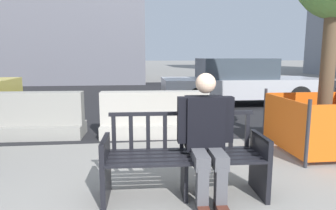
{
  "coord_description": "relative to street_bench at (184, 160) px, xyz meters",
  "views": [
    {
      "loc": [
        -0.43,
        -2.39,
        1.48
      ],
      "look_at": [
        0.08,
        2.08,
        0.75
      ],
      "focal_mm": 32.0,
      "sensor_mm": 36.0,
      "label": 1
    }
  ],
  "objects": [
    {
      "name": "car_sedan_mid",
      "position": [
        2.7,
        5.87,
        0.3
      ],
      "size": [
        4.79,
        1.88,
        1.42
      ],
      "color": "#B7B7BC",
      "rests_on": "ground"
    },
    {
      "name": "jersey_barrier_left",
      "position": [
        -2.46,
        2.65,
        -0.06
      ],
      "size": [
        2.02,
        0.74,
        0.84
      ],
      "color": "gray",
      "rests_on": "ground"
    },
    {
      "name": "street_bench",
      "position": [
        0.0,
        0.0,
        0.0
      ],
      "size": [
        1.71,
        0.59,
        0.88
      ],
      "color": "black",
      "rests_on": "ground"
    },
    {
      "name": "construction_fence",
      "position": [
        2.42,
        1.27,
        0.07
      ],
      "size": [
        1.36,
        1.36,
        0.93
      ],
      "color": "#2D2D33",
      "rests_on": "ground"
    },
    {
      "name": "seated_person",
      "position": [
        0.22,
        -0.06,
        0.29
      ],
      "size": [
        0.58,
        0.73,
        1.31
      ],
      "color": "black",
      "rests_on": "ground"
    },
    {
      "name": "street_asphalt",
      "position": [
        -0.08,
        8.09,
        -0.39
      ],
      "size": [
        120.0,
        12.0,
        0.01
      ],
      "primitive_type": "cube",
      "color": "black",
      "rests_on": "ground"
    },
    {
      "name": "jersey_barrier_centre",
      "position": [
        -0.13,
        2.51,
        -0.06
      ],
      "size": [
        2.03,
        0.76,
        0.84
      ],
      "color": "#ADA89E",
      "rests_on": "ground"
    }
  ]
}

